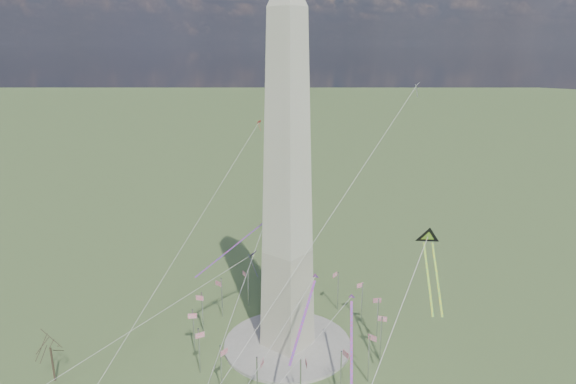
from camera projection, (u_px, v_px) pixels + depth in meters
The scene contains 12 objects.
ground at pixel (287, 345), 145.66m from camera, with size 2000.00×2000.00×0.00m, color #496331.
plaza at pixel (287, 344), 145.55m from camera, with size 36.00×36.00×0.80m, color #9F9991.
washington_monument at pixel (287, 182), 132.32m from camera, with size 15.56×15.56×100.00m.
flagpole_ring at pixel (287, 322), 143.64m from camera, with size 54.40×54.40×13.00m.
tree_far at pixel (50, 346), 127.65m from camera, with size 8.07×8.07×14.12m.
kite_delta_black at pixel (429, 242), 118.36m from camera, with size 13.44×17.04×14.72m.
kite_diamond_purple at pixel (253, 257), 160.25m from camera, with size 1.87×3.01×9.51m.
kite_streamer_left at pixel (307, 307), 119.32m from camera, with size 7.51×18.96×13.49m.
kite_streamer_mid at pixel (242, 239), 139.12m from camera, with size 10.69×19.60×14.63m.
kite_streamer_right at pixel (352, 328), 124.53m from camera, with size 11.85×17.54×13.78m.
kite_small_red at pixel (259, 123), 184.45m from camera, with size 1.27×1.90×4.09m.
kite_small_white at pixel (417, 86), 145.28m from camera, with size 1.27×1.64×4.23m.
Camera 1 is at (79.22, -100.25, 82.42)m, focal length 32.00 mm.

